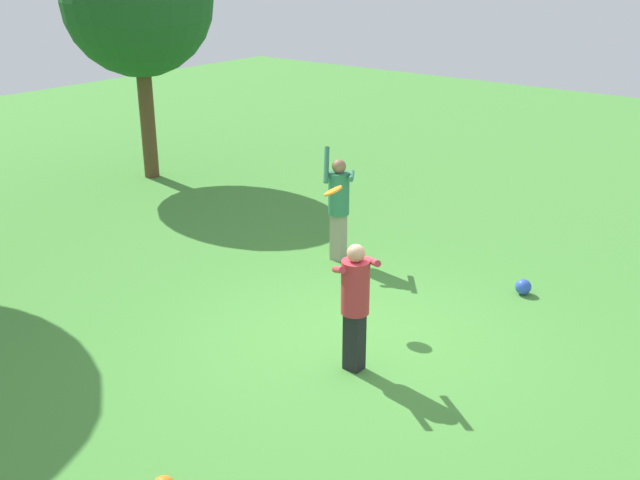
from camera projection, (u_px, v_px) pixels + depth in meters
The scene contains 6 objects.
ground_plane at pixel (354, 339), 9.85m from camera, with size 40.00×40.00×0.00m, color #478C38.
person_thrower at pixel (339, 201), 12.01m from camera, with size 0.67×0.67×1.88m.
person_catcher at pixel (355, 297), 8.80m from camera, with size 0.73×0.74×1.64m.
frisbee at pixel (333, 191), 10.11m from camera, with size 0.35×0.34×0.15m.
ball_blue at pixel (523, 287), 11.08m from camera, with size 0.24×0.24×0.24m, color blue.
tree_right at pixel (137, 1), 15.52m from camera, with size 3.15×3.15×5.39m.
Camera 1 is at (-7.11, -5.03, 4.79)m, focal length 41.90 mm.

